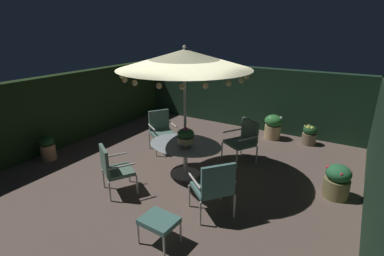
{
  "coord_description": "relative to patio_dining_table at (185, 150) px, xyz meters",
  "views": [
    {
      "loc": [
        3.18,
        -4.86,
        3.11
      ],
      "look_at": [
        0.12,
        0.24,
        1.01
      ],
      "focal_mm": 27.05,
      "sensor_mm": 36.0,
      "label": 1
    }
  ],
  "objects": [
    {
      "name": "ground_plane",
      "position": [
        -0.12,
        0.04,
        -0.6
      ],
      "size": [
        7.68,
        7.9,
        0.02
      ],
      "primitive_type": "cube",
      "color": "brown"
    },
    {
      "name": "hedge_backdrop_rear",
      "position": [
        -0.12,
        3.84,
        0.37
      ],
      "size": [
        7.68,
        0.3,
        1.92
      ],
      "primitive_type": "cube",
      "color": "#193120",
      "rests_on": "ground_plane"
    },
    {
      "name": "hedge_backdrop_left",
      "position": [
        -3.81,
        0.04,
        0.37
      ],
      "size": [
        0.3,
        7.9,
        1.92
      ],
      "primitive_type": "cube",
      "color": "#1D3116",
      "rests_on": "ground_plane"
    },
    {
      "name": "patio_dining_table",
      "position": [
        0.0,
        0.0,
        0.0
      ],
      "size": [
        1.61,
        1.25,
        0.74
      ],
      "color": "beige",
      "rests_on": "ground_plane"
    },
    {
      "name": "patio_umbrella",
      "position": [
        -0.0,
        -0.0,
        1.91
      ],
      "size": [
        2.66,
        2.66,
        2.77
      ],
      "color": "beige",
      "rests_on": "ground_plane"
    },
    {
      "name": "centerpiece_planter",
      "position": [
        0.11,
        -0.16,
        0.4
      ],
      "size": [
        0.35,
        0.35,
        0.44
      ],
      "color": "tan",
      "rests_on": "patio_dining_table"
    },
    {
      "name": "patio_chair_north",
      "position": [
        -0.8,
        -1.33,
        -0.03
      ],
      "size": [
        0.78,
        0.77,
        0.98
      ],
      "color": "silver",
      "rests_on": "ground_plane"
    },
    {
      "name": "patio_chair_northeast",
      "position": [
        1.2,
        -1.0,
        0.01
      ],
      "size": [
        0.86,
        0.87,
        1.04
      ],
      "color": "beige",
      "rests_on": "ground_plane"
    },
    {
      "name": "patio_chair_east",
      "position": [
        0.81,
        1.33,
        -0.01
      ],
      "size": [
        0.86,
        0.85,
        1.01
      ],
      "color": "silver",
      "rests_on": "ground_plane"
    },
    {
      "name": "patio_chair_southeast",
      "position": [
        -1.29,
        0.87,
        0.01
      ],
      "size": [
        0.8,
        0.81,
        1.04
      ],
      "color": "beige",
      "rests_on": "ground_plane"
    },
    {
      "name": "ottoman_footrest",
      "position": [
        0.81,
        -2.01,
        -0.21
      ],
      "size": [
        0.55,
        0.45,
        0.43
      ],
      "color": "beige",
      "rests_on": "ground_plane"
    },
    {
      "name": "potted_plant_right_near",
      "position": [
        2.94,
        0.74,
        -0.26
      ],
      "size": [
        0.47,
        0.47,
        0.66
      ],
      "color": "olive",
      "rests_on": "ground_plane"
    },
    {
      "name": "potted_plant_right_far",
      "position": [
        2.0,
        3.24,
        -0.31
      ],
      "size": [
        0.38,
        0.38,
        0.55
      ],
      "color": "#7D6B52",
      "rests_on": "ground_plane"
    },
    {
      "name": "potted_plant_back_right",
      "position": [
        1.01,
        3.16,
        -0.21
      ],
      "size": [
        0.49,
        0.49,
        0.71
      ],
      "color": "tan",
      "rests_on": "ground_plane"
    },
    {
      "name": "potted_plant_left_near",
      "position": [
        -3.29,
        -1.08,
        -0.28
      ],
      "size": [
        0.35,
        0.35,
        0.61
      ],
      "color": "tan",
      "rests_on": "ground_plane"
    }
  ]
}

